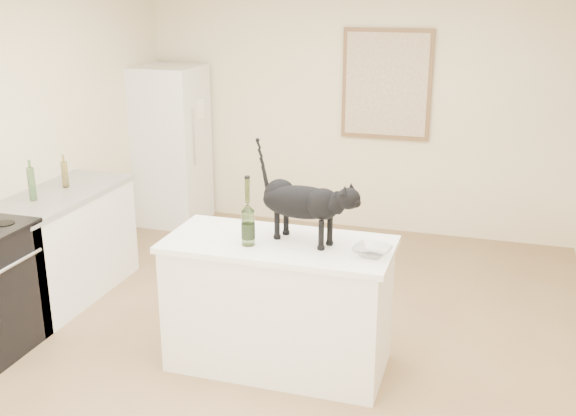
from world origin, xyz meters
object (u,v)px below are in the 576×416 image
at_px(fridge, 171,146).
at_px(wine_bottle, 248,215).
at_px(glass_bowl, 372,251).
at_px(black_cat, 302,206).

height_order(fridge, wine_bottle, fridge).
relative_size(fridge, glass_bowl, 7.26).
bearing_deg(wine_bottle, fridge, 125.27).
distance_m(black_cat, wine_bottle, 0.35).
bearing_deg(glass_bowl, wine_bottle, -176.55).
bearing_deg(wine_bottle, glass_bowl, 3.45).
bearing_deg(glass_bowl, fridge, 135.71).
distance_m(fridge, wine_bottle, 3.27).
relative_size(black_cat, glass_bowl, 2.93).
height_order(fridge, glass_bowl, fridge).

